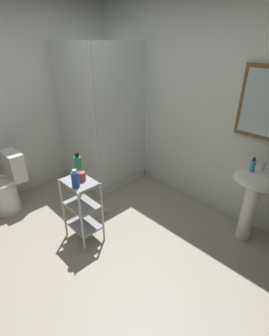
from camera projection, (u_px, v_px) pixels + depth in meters
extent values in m
cube|color=gray|center=(85.00, 266.00, 2.55)|extent=(4.20, 4.20, 0.02)
cube|color=silver|center=(202.00, 109.00, 3.12)|extent=(4.20, 0.10, 2.50)
cube|color=brown|center=(268.00, 104.00, 2.49)|extent=(0.56, 0.03, 0.72)
cube|color=silver|center=(267.00, 104.00, 2.48)|extent=(0.48, 0.01, 0.64)
cube|color=white|center=(105.00, 173.00, 4.16)|extent=(0.90, 0.90, 0.10)
cube|color=silver|center=(75.00, 119.00, 3.43)|extent=(0.90, 0.02, 1.90)
cube|color=silver|center=(122.00, 119.00, 3.42)|extent=(0.02, 0.90, 1.90)
cylinder|color=silver|center=(95.00, 126.00, 3.14)|extent=(0.04, 0.04, 1.90)
cylinder|color=silver|center=(105.00, 170.00, 4.14)|extent=(0.08, 0.08, 0.00)
cylinder|color=white|center=(248.00, 213.00, 2.75)|extent=(0.15, 0.15, 0.68)
ellipsoid|color=white|center=(256.00, 181.00, 2.56)|extent=(0.46, 0.37, 0.13)
cylinder|color=silver|center=(264.00, 167.00, 2.58)|extent=(0.03, 0.03, 0.10)
cylinder|color=white|center=(3.00, 197.00, 3.26)|extent=(0.37, 0.37, 0.40)
cube|color=white|center=(14.00, 166.00, 3.22)|extent=(0.35, 0.17, 0.36)
cylinder|color=silver|center=(63.00, 209.00, 2.76)|extent=(0.02, 0.02, 0.74)
cylinder|color=silver|center=(82.00, 224.00, 2.53)|extent=(0.02, 0.02, 0.74)
cylinder|color=silver|center=(83.00, 199.00, 2.92)|extent=(0.02, 0.02, 0.74)
cylinder|color=silver|center=(103.00, 213.00, 2.69)|extent=(0.02, 0.02, 0.74)
cube|color=#99999E|center=(84.00, 225.00, 2.82)|extent=(0.36, 0.26, 0.02)
cube|color=#99999E|center=(82.00, 205.00, 2.69)|extent=(0.36, 0.26, 0.02)
cube|color=#99999E|center=(79.00, 182.00, 2.56)|extent=(0.36, 0.26, 0.02)
cylinder|color=#389ED1|center=(253.00, 166.00, 2.58)|extent=(0.05, 0.05, 0.12)
cylinder|color=black|center=(254.00, 159.00, 2.54)|extent=(0.03, 0.03, 0.03)
cylinder|color=green|center=(78.00, 166.00, 2.65)|extent=(0.07, 0.07, 0.20)
cylinder|color=black|center=(77.00, 155.00, 2.59)|extent=(0.04, 0.04, 0.05)
cylinder|color=#264EB5|center=(75.00, 180.00, 2.43)|extent=(0.08, 0.08, 0.16)
cylinder|color=white|center=(74.00, 171.00, 2.39)|extent=(0.04, 0.04, 0.03)
cylinder|color=#B24742|center=(82.00, 176.00, 2.55)|extent=(0.08, 0.08, 0.09)
cube|color=tan|center=(84.00, 208.00, 3.38)|extent=(0.60, 0.40, 0.02)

